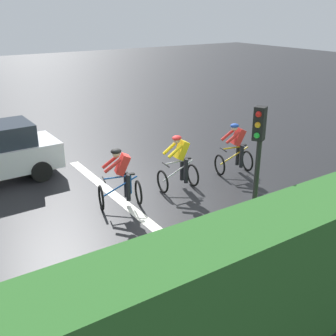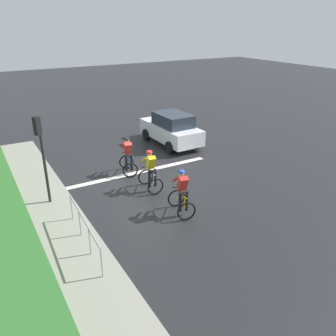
{
  "view_description": "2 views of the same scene",
  "coord_description": "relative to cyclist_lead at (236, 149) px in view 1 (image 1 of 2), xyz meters",
  "views": [
    {
      "loc": [
        9.35,
        -5.13,
        5.02
      ],
      "look_at": [
        0.47,
        0.68,
        0.81
      ],
      "focal_mm": 43.38,
      "sensor_mm": 36.0,
      "label": 1
    },
    {
      "loc": [
        6.11,
        12.45,
        6.35
      ],
      "look_at": [
        -0.54,
        1.07,
        0.73
      ],
      "focal_mm": 37.16,
      "sensor_mm": 36.0,
      "label": 2
    }
  ],
  "objects": [
    {
      "name": "cyclist_second",
      "position": [
        0.06,
        -2.23,
        0.0
      ],
      "size": [
        0.77,
        1.14,
        1.66
      ],
      "color": "black",
      "rests_on": "ground"
    },
    {
      "name": "sidewalk_kerb",
      "position": [
        4.47,
        -1.41,
        -0.74
      ],
      "size": [
        2.8,
        18.72,
        0.12
      ],
      "primitive_type": "cube",
      "color": "gray",
      "rests_on": "ground"
    },
    {
      "name": "cyclist_lead",
      "position": [
        0.0,
        0.0,
        0.0
      ],
      "size": [
        0.89,
        1.2,
        1.66
      ],
      "color": "black",
      "rests_on": "ground"
    },
    {
      "name": "ground_plane",
      "position": [
        -0.26,
        -3.41,
        -0.8
      ],
      "size": [
        80.0,
        80.0,
        0.0
      ],
      "primitive_type": "plane",
      "color": "black"
    },
    {
      "name": "cyclist_mid",
      "position": [
        0.16,
        -4.19,
        0.0
      ],
      "size": [
        0.93,
        1.22,
        1.66
      ],
      "color": "black",
      "rests_on": "ground"
    },
    {
      "name": "traffic_light_near_crossing",
      "position": [
        3.9,
        -3.09,
        1.43
      ],
      "size": [
        0.27,
        0.29,
        3.34
      ],
      "color": "black",
      "rests_on": "ground"
    },
    {
      "name": "road_marking_stop_line",
      "position": [
        -0.26,
        -4.05,
        -0.79
      ],
      "size": [
        7.0,
        0.3,
        0.01
      ],
      "primitive_type": "cube",
      "color": "silver",
      "rests_on": "ground"
    }
  ]
}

